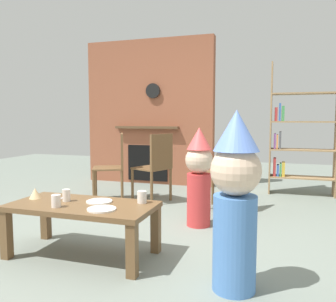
{
  "coord_description": "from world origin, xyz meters",
  "views": [
    {
      "loc": [
        1.2,
        -2.86,
        1.1
      ],
      "look_at": [
        0.15,
        0.4,
        0.77
      ],
      "focal_mm": 36.7,
      "sensor_mm": 36.0,
      "label": 1
    }
  ],
  "objects": [
    {
      "name": "paper_plate_front",
      "position": [
        -0.17,
        -0.43,
        0.43
      ],
      "size": [
        0.21,
        0.21,
        0.01
      ],
      "primitive_type": "cylinder",
      "color": "white",
      "rests_on": "coffee_table"
    },
    {
      "name": "paper_plate_rear",
      "position": [
        -0.03,
        -0.64,
        0.43
      ],
      "size": [
        0.21,
        0.21,
        0.01
      ],
      "primitive_type": "cylinder",
      "color": "white",
      "rests_on": "coffee_table"
    },
    {
      "name": "paper_cup_near_right",
      "position": [
        -0.4,
        -0.67,
        0.47
      ],
      "size": [
        0.07,
        0.07,
        0.1
      ],
      "primitive_type": "cylinder",
      "color": "silver",
      "rests_on": "coffee_table"
    },
    {
      "name": "table_fork",
      "position": [
        -0.54,
        -0.37,
        0.43
      ],
      "size": [
        0.05,
        0.15,
        0.01
      ],
      "primitive_type": "cube",
      "rotation": [
        0.0,
        0.0,
        1.8
      ],
      "color": "silver",
      "rests_on": "coffee_table"
    },
    {
      "name": "bookshelf",
      "position": [
        1.45,
        2.4,
        0.86
      ],
      "size": [
        0.9,
        0.28,
        1.9
      ],
      "color": "#9E7A51",
      "rests_on": "ground_plane"
    },
    {
      "name": "paper_cup_center",
      "position": [
        -0.44,
        -0.49,
        0.47
      ],
      "size": [
        0.06,
        0.06,
        0.1
      ],
      "primitive_type": "cylinder",
      "color": "silver",
      "rests_on": "coffee_table"
    },
    {
      "name": "dining_chair_right",
      "position": [
        0.61,
        1.16,
        0.51
      ],
      "size": [
        0.52,
        0.52,
        0.9
      ],
      "rotation": [
        0.0,
        0.0,
        2.76
      ],
      "color": "brown",
      "rests_on": "ground_plane"
    },
    {
      "name": "dining_chair_middle",
      "position": [
        -0.31,
        1.34,
        0.51
      ],
      "size": [
        0.53,
        0.53,
        0.9
      ],
      "rotation": [
        0.0,
        0.0,
        2.72
      ],
      "color": "brown",
      "rests_on": "ground_plane"
    },
    {
      "name": "brick_fireplace_feature",
      "position": [
        -0.89,
        2.6,
        1.19
      ],
      "size": [
        2.2,
        0.28,
        2.4
      ],
      "color": "#935138",
      "rests_on": "ground_plane"
    },
    {
      "name": "paper_cup_near_left",
      "position": [
        0.17,
        -0.35,
        0.47
      ],
      "size": [
        0.07,
        0.07,
        0.1
      ],
      "primitive_type": "cylinder",
      "color": "silver",
      "rests_on": "coffee_table"
    },
    {
      "name": "dining_chair_left",
      "position": [
        -0.87,
        1.25,
        0.51
      ],
      "size": [
        0.53,
        0.53,
        0.9
      ],
      "rotation": [
        0.0,
        0.0,
        3.59
      ],
      "color": "brown",
      "rests_on": "ground_plane"
    },
    {
      "name": "ground_plane",
      "position": [
        0.0,
        0.0,
        0.0
      ],
      "size": [
        12.0,
        12.0,
        0.0
      ],
      "primitive_type": "plane",
      "color": "gray"
    },
    {
      "name": "child_in_pink",
      "position": [
        0.95,
        -0.71,
        0.61
      ],
      "size": [
        0.32,
        0.32,
        1.15
      ],
      "rotation": [
        0.0,
        0.0,
        2.99
      ],
      "color": "#4C7FC6",
      "rests_on": "ground_plane"
    },
    {
      "name": "child_by_the_chairs",
      "position": [
        0.44,
        0.52,
        0.53
      ],
      "size": [
        0.28,
        0.28,
        1.01
      ],
      "rotation": [
        0.0,
        0.0,
        -2.17
      ],
      "color": "#D13838",
      "rests_on": "ground_plane"
    },
    {
      "name": "birthday_cake_slice",
      "position": [
        -0.75,
        -0.48,
        0.47
      ],
      "size": [
        0.1,
        0.1,
        0.09
      ],
      "primitive_type": "cone",
      "color": "#EAC68C",
      "rests_on": "coffee_table"
    },
    {
      "name": "coffee_table",
      "position": [
        -0.27,
        -0.52,
        0.36
      ],
      "size": [
        1.16,
        0.57,
        0.42
      ],
      "color": "brown",
      "rests_on": "ground_plane"
    }
  ]
}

